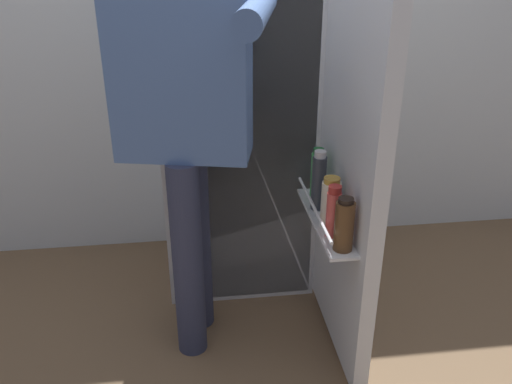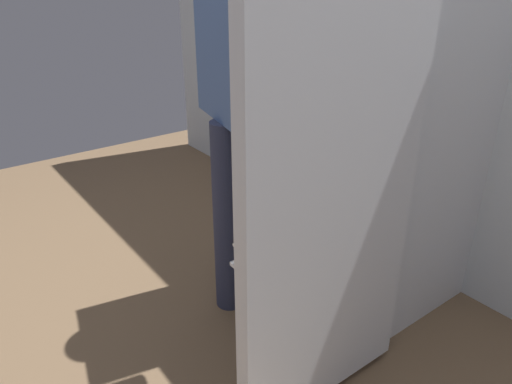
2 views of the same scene
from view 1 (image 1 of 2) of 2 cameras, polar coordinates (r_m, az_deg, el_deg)
The scene contains 4 objects.
ground_plane at distance 2.42m, azimuth -0.74°, elevation -14.81°, with size 5.13×5.13×0.00m, color brown.
kitchen_wall at distance 2.76m, azimuth -3.16°, elevation 19.34°, with size 4.40×0.10×2.55m, color silver.
refrigerator at distance 2.44m, azimuth -1.44°, elevation 9.07°, with size 0.73×1.27×1.76m.
person at distance 1.94m, azimuth -7.46°, elevation 9.01°, with size 0.58×0.85×1.69m.
Camera 1 is at (-0.20, -1.84, 1.57)m, focal length 37.52 mm.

